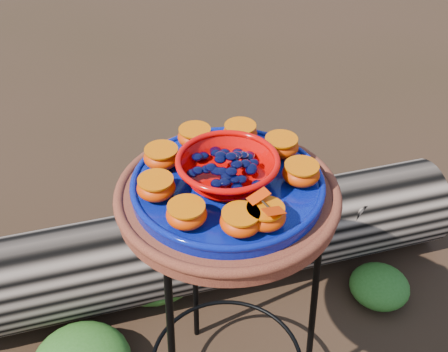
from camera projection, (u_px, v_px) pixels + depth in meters
name	position (u px, v px, depth m)	size (l,w,h in m)	color
plant_stand	(227.00, 313.00, 1.37)	(0.44, 0.44, 0.70)	black
terracotta_saucer	(228.00, 198.00, 1.15)	(0.45, 0.45, 0.04)	#4C1513
cobalt_plate	(228.00, 186.00, 1.13)	(0.39, 0.39, 0.03)	#000157
red_bowl	(228.00, 170.00, 1.10)	(0.19, 0.19, 0.05)	#CF0502
glass_gems	(228.00, 154.00, 1.08)	(0.15, 0.15, 0.03)	black
orange_half_0	(265.00, 216.00, 1.01)	(0.08, 0.08, 0.04)	#C32401
orange_half_1	(301.00, 173.00, 1.10)	(0.08, 0.08, 0.04)	#C32401
orange_half_2	(281.00, 146.00, 1.18)	(0.08, 0.08, 0.04)	#C32401
orange_half_3	(240.00, 133.00, 1.22)	(0.08, 0.08, 0.04)	#C32401
orange_half_4	(195.00, 137.00, 1.21)	(0.08, 0.08, 0.04)	#C32401
orange_half_5	(162.00, 157.00, 1.15)	(0.08, 0.08, 0.04)	#C32401
orange_half_6	(156.00, 188.00, 1.07)	(0.08, 0.08, 0.04)	#C32401
orange_half_7	(187.00, 214.00, 1.01)	(0.08, 0.08, 0.04)	#C32401
orange_half_8	(241.00, 222.00, 0.99)	(0.08, 0.08, 0.04)	#C32401
butterfly	(266.00, 204.00, 0.99)	(0.09, 0.05, 0.02)	red
driftwood_log	(216.00, 242.00, 1.85)	(1.59, 0.42, 0.30)	black
foliage_right	(380.00, 285.00, 1.83)	(0.20, 0.20, 0.10)	#225115
foliage_back	(153.00, 262.00, 1.87)	(0.34, 0.34, 0.17)	#225115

